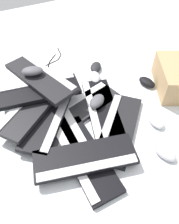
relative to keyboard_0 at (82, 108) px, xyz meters
The scene contains 21 objects.
ground_plane 0.17m from the keyboard_0, 157.03° to the right, with size 3.20×3.20×0.00m, color silver.
keyboard_0 is the anchor object (origin of this frame).
keyboard_1 0.15m from the keyboard_0, 98.62° to the left, with size 0.44×0.16×0.03m.
keyboard_2 0.30m from the keyboard_0, 155.40° to the left, with size 0.44×0.15×0.03m.
keyboard_3 0.23m from the keyboard_0, 153.44° to the right, with size 0.41×0.42×0.03m.
keyboard_4 0.10m from the keyboard_0, 120.65° to the right, with size 0.46×0.28×0.03m.
keyboard_5 0.19m from the keyboard_0, 90.88° to the left, with size 0.43×0.40×0.03m.
keyboard_6 0.26m from the keyboard_0, 71.87° to the left, with size 0.38×0.44×0.03m.
keyboard_7 0.25m from the keyboard_0, 54.30° to the left, with size 0.22×0.46×0.03m.
keyboard_8 0.27m from the keyboard_0, 36.45° to the left, with size 0.46×0.28×0.03m.
keyboard_9 0.33m from the keyboard_0, 156.19° to the left, with size 0.26×0.46×0.03m.
mouse_0 0.47m from the keyboard_0, 154.20° to the right, with size 0.11×0.07×0.04m, color #B7B7BC.
mouse_1 0.26m from the keyboard_0, 43.67° to the right, with size 0.11×0.07×0.04m, color #B7B7BC.
mouse_2 0.32m from the keyboard_0, 38.24° to the left, with size 0.11×0.07×0.04m, color #4C4C51.
mouse_3 0.09m from the keyboard_0, 108.73° to the right, with size 0.11×0.07×0.04m, color #4C4C51.
mouse_4 0.36m from the keyboard_0, 40.45° to the right, with size 0.11×0.07×0.04m, color black.
mouse_5 0.39m from the keyboard_0, 131.84° to the right, with size 0.11×0.07×0.04m, color silver.
mouse_6 0.43m from the keyboard_0, 89.77° to the right, with size 0.11×0.07×0.04m, color black.
cable_0 0.35m from the keyboard_0, 15.87° to the left, with size 0.44×0.32×0.01m.
cable_1 0.45m from the keyboard_0, ahead, with size 0.36×0.22×0.01m.
cardboard_box 0.56m from the keyboard_0, 98.79° to the right, with size 0.32×0.18×0.15m, color tan.
Camera 1 is at (-0.58, 0.40, 0.87)m, focal length 35.00 mm.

